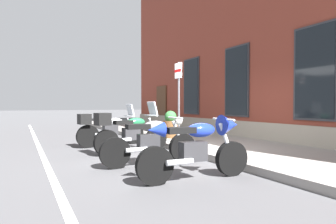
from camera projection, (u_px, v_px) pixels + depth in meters
ground_plane at (183, 154)px, 7.08m from camera, size 140.00×140.00×0.00m
sidewalk at (230, 146)px, 7.82m from camera, size 26.69×3.16×0.15m
lane_stripe at (47, 166)px, 5.57m from camera, size 26.69×0.12×0.01m
motorcycle_silver_touring at (108, 129)px, 8.39m from camera, size 0.66×2.16×1.28m
motorcycle_green_touring at (129, 132)px, 7.14m from camera, size 0.72×2.11×1.34m
motorcycle_grey_naked at (152, 142)px, 5.73m from camera, size 0.62×2.14×0.99m
motorcycle_blue_sport at (200, 145)px, 4.58m from camera, size 0.62×2.06×1.08m
parking_sign at (179, 90)px, 8.02m from camera, size 0.36×0.07×2.35m
barrel_planter at (171, 126)px, 9.27m from camera, size 0.58×0.58×0.91m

